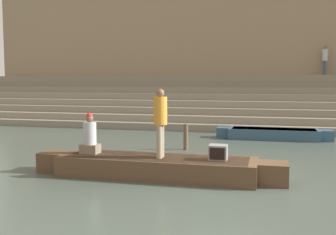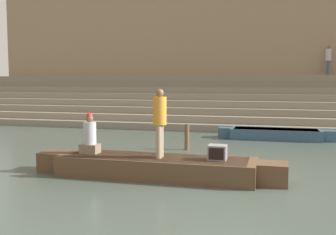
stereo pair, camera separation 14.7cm
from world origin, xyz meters
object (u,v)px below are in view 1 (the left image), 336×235
(moored_boat_shore, at_px, (273,134))
(person_on_steps, at_px, (325,58))
(person_rowing, at_px, (90,137))
(tv_set, at_px, (218,152))
(person_standing, at_px, (160,118))
(mooring_post, at_px, (186,137))
(rowboat_main, at_px, (156,166))

(moored_boat_shore, xyz_separation_m, person_on_steps, (2.78, 6.64, 3.52))
(person_rowing, bearing_deg, tv_set, 14.46)
(person_standing, relative_size, mooring_post, 1.89)
(person_rowing, distance_m, moored_boat_shore, 8.99)
(person_standing, distance_m, person_rowing, 2.05)
(rowboat_main, distance_m, person_on_steps, 15.77)
(person_standing, distance_m, moored_boat_shore, 8.28)
(person_standing, height_order, mooring_post, person_standing)
(rowboat_main, xyz_separation_m, person_standing, (0.13, -0.05, 1.24))
(moored_boat_shore, bearing_deg, mooring_post, -127.87)
(person_rowing, height_order, tv_set, person_rowing)
(moored_boat_shore, height_order, person_on_steps, person_on_steps)
(rowboat_main, distance_m, moored_boat_shore, 8.18)
(rowboat_main, relative_size, mooring_post, 7.05)
(person_standing, bearing_deg, person_on_steps, 70.22)
(tv_set, bearing_deg, person_standing, 175.60)
(moored_boat_shore, bearing_deg, person_standing, -106.45)
(person_standing, xyz_separation_m, person_rowing, (-1.97, 0.11, -0.56))
(person_rowing, distance_m, tv_set, 3.42)
(person_standing, distance_m, person_on_steps, 15.54)
(person_rowing, xyz_separation_m, mooring_post, (1.74, 4.13, -0.49))
(person_standing, distance_m, tv_set, 1.66)
(rowboat_main, bearing_deg, tv_set, 2.16)
(person_standing, height_order, moored_boat_shore, person_standing)
(rowboat_main, xyz_separation_m, mooring_post, (-0.11, 4.18, 0.18))
(person_standing, relative_size, moored_boat_shore, 0.36)
(rowboat_main, distance_m, mooring_post, 4.19)
(rowboat_main, distance_m, person_standing, 1.25)
(person_on_steps, bearing_deg, person_rowing, 157.46)
(tv_set, bearing_deg, moored_boat_shore, 71.75)
(rowboat_main, distance_m, tv_set, 1.62)
(moored_boat_shore, bearing_deg, rowboat_main, -107.40)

